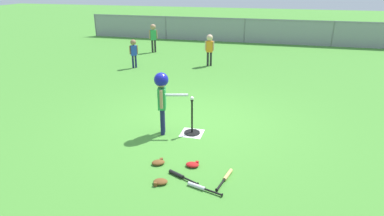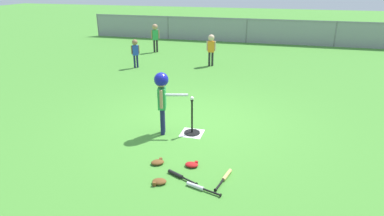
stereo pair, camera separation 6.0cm
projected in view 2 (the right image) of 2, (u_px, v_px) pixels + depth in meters
ground_plane at (196, 122)px, 7.17m from camera, size 60.00×60.00×0.00m
home_plate at (192, 133)px, 6.65m from camera, size 0.44×0.44×0.01m
batting_tee at (192, 128)px, 6.61m from camera, size 0.32×0.32×0.72m
baseball_on_tee at (192, 98)px, 6.38m from camera, size 0.07×0.07×0.07m
batter_child at (162, 91)px, 6.33m from camera, size 0.64×0.35×1.27m
fielder_near_right at (135, 50)px, 11.31m from camera, size 0.25×0.21×0.99m
fielder_deep_left at (211, 46)px, 11.53m from camera, size 0.33×0.22×1.11m
fielder_near_left at (155, 34)px, 13.69m from camera, size 0.32×0.23×1.17m
spare_bat_silver at (199, 187)px, 4.88m from camera, size 0.57×0.22×0.06m
spare_bat_wood at (225, 177)px, 5.14m from camera, size 0.18×0.61×0.06m
spare_bat_black at (178, 175)px, 5.18m from camera, size 0.55×0.29×0.06m
glove_by_plate at (192, 165)px, 5.47m from camera, size 0.23×0.18×0.07m
glove_near_bats at (158, 162)px, 5.54m from camera, size 0.27×0.25×0.07m
glove_tossed_aside at (159, 182)px, 5.01m from camera, size 0.25×0.21×0.07m
outfield_fence at (247, 30)px, 15.81m from camera, size 16.06×0.06×1.15m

